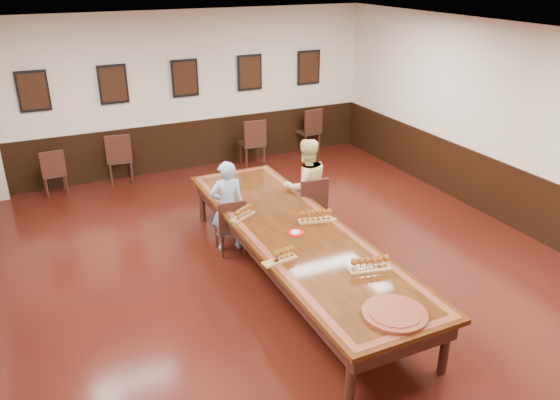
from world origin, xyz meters
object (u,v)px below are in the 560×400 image
spare_chair_d (307,130)px  carved_platter (395,314)px  person_man (227,206)px  chair_woman (308,204)px  conference_table (296,240)px  person_woman (306,186)px  chair_man (230,225)px  spare_chair_a (53,172)px  spare_chair_c (252,142)px  spare_chair_b (119,157)px

spare_chair_d → carved_platter: spare_chair_d is taller
person_man → carved_platter: person_man is taller
chair_woman → conference_table: (-0.83, -1.19, 0.12)m
spare_chair_d → carved_platter: size_ratio=1.34×
spare_chair_d → person_man: (-3.27, -3.60, 0.19)m
conference_table → person_woman: bearing=57.3°
chair_man → spare_chair_a: bearing=-52.8°
spare_chair_c → person_man: (-1.78, -3.31, 0.19)m
spare_chair_b → spare_chair_c: bearing=-177.3°
person_woman → chair_man: bearing=8.8°
chair_woman → conference_table: chair_woman is taller
conference_table → carved_platter: bearing=-88.9°
carved_platter → spare_chair_c: bearing=79.6°
person_woman → conference_table: person_woman is taller
spare_chair_c → carved_platter: spare_chair_c is taller
spare_chair_d → person_woman: (-1.92, -3.55, 0.26)m
chair_man → person_man: size_ratio=0.63×
chair_man → spare_chair_b: 3.74m
conference_table → chair_man: bearing=114.4°
chair_man → spare_chair_a: spare_chair_a is taller
spare_chair_a → person_woman: bearing=131.8°
spare_chair_a → spare_chair_c: spare_chair_c is taller
person_man → person_woman: (1.35, 0.05, 0.07)m
spare_chair_c → conference_table: 4.73m
chair_man → spare_chair_b: size_ratio=0.87×
person_man → conference_table: size_ratio=0.28×
spare_chair_a → chair_man: bearing=117.2°
spare_chair_d → person_woman: 4.05m
chair_woman → conference_table: size_ratio=0.20×
spare_chair_a → conference_table: spare_chair_a is taller
spare_chair_b → spare_chair_c: spare_chair_c is taller
spare_chair_d → person_man: 4.87m
chair_man → spare_chair_c: bearing=-112.7°
person_man → spare_chair_d: bearing=-127.2°
chair_woman → person_man: person_man is taller
person_woman → spare_chair_c: bearing=-94.7°
person_man → spare_chair_c: bearing=-113.2°
chair_man → chair_woman: chair_woman is taller
chair_woman → carved_platter: bearing=79.4°
spare_chair_b → spare_chair_c: (2.74, -0.21, 0.01)m
chair_man → conference_table: bearing=119.4°
chair_woman → spare_chair_a: 4.94m
chair_man → conference_table: chair_man is taller
chair_man → chair_woman: size_ratio=0.89×
spare_chair_b → spare_chair_d: spare_chair_d is taller
spare_chair_b → person_man: person_man is taller
chair_woman → person_woman: person_woman is taller
spare_chair_c → conference_table: size_ratio=0.21×
spare_chair_a → spare_chair_b: spare_chair_b is taller
chair_man → spare_chair_c: (1.78, 3.41, 0.07)m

